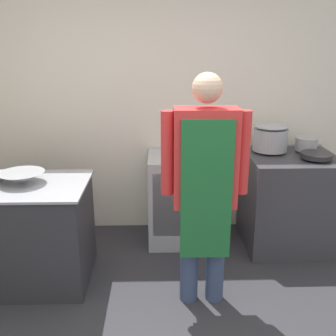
# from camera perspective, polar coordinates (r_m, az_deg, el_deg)

# --- Properties ---
(wall_back) EXTENTS (8.00, 0.05, 2.70)m
(wall_back) POSITION_cam_1_polar(r_m,az_deg,el_deg) (4.07, -1.26, 9.27)
(wall_back) COLOR silver
(wall_back) RESTS_ON ground_plane
(prep_counter) EXTENTS (1.10, 0.76, 0.87)m
(prep_counter) POSITION_cam_1_polar(r_m,az_deg,el_deg) (3.52, -20.17, -8.86)
(prep_counter) COLOR #2D2D33
(prep_counter) RESTS_ON ground_plane
(stove) EXTENTS (0.84, 0.78, 0.94)m
(stove) POSITION_cam_1_polar(r_m,az_deg,el_deg) (4.06, 17.09, -4.56)
(stove) COLOR #38383D
(stove) RESTS_ON ground_plane
(fridge_unit) EXTENTS (0.60, 0.59, 0.90)m
(fridge_unit) POSITION_cam_1_polar(r_m,az_deg,el_deg) (3.97, 1.53, -4.44)
(fridge_unit) COLOR #A8ADB2
(fridge_unit) RESTS_ON ground_plane
(person_cook) EXTENTS (0.63, 0.24, 1.76)m
(person_cook) POSITION_cam_1_polar(r_m,az_deg,el_deg) (2.84, 5.36, -1.73)
(person_cook) COLOR #38476B
(person_cook) RESTS_ON ground_plane
(mixing_bowl) EXTENTS (0.36, 0.36, 0.09)m
(mixing_bowl) POSITION_cam_1_polar(r_m,az_deg,el_deg) (3.35, -20.44, -1.35)
(mixing_bowl) COLOR #9EA0A8
(mixing_bowl) RESTS_ON prep_counter
(small_bowl) EXTENTS (0.24, 0.24, 0.07)m
(small_bowl) POSITION_cam_1_polar(r_m,az_deg,el_deg) (3.47, -23.07, -1.27)
(small_bowl) COLOR #9EA0A8
(small_bowl) RESTS_ON prep_counter
(stock_pot) EXTENTS (0.33, 0.33, 0.27)m
(stock_pot) POSITION_cam_1_polar(r_m,az_deg,el_deg) (3.95, 14.65, 4.38)
(stock_pot) COLOR #9EA0A8
(stock_pot) RESTS_ON stove
(saute_pan) EXTENTS (0.29, 0.29, 0.05)m
(saute_pan) POSITION_cam_1_polar(r_m,az_deg,el_deg) (3.84, 20.75, 1.72)
(saute_pan) COLOR #262628
(saute_pan) RESTS_ON stove
(sauce_pot) EXTENTS (0.21, 0.21, 0.12)m
(sauce_pot) POSITION_cam_1_polar(r_m,az_deg,el_deg) (4.08, 19.42, 3.31)
(sauce_pot) COLOR #9EA0A8
(sauce_pot) RESTS_ON stove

